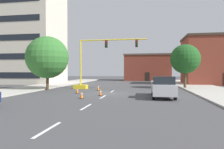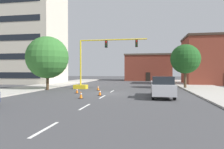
{
  "view_description": "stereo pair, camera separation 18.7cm",
  "coord_description": "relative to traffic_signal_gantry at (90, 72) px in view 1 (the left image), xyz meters",
  "views": [
    {
      "loc": [
        4.06,
        -21.92,
        2.44
      ],
      "look_at": [
        -0.68,
        6.26,
        2.0
      ],
      "focal_mm": 32.59,
      "sensor_mm": 36.0,
      "label": 1
    },
    {
      "loc": [
        4.24,
        -21.89,
        2.44
      ],
      "look_at": [
        -0.68,
        6.26,
        2.0
      ],
      "focal_mm": 32.59,
      "sensor_mm": 36.0,
      "label": 2
    }
  ],
  "objects": [
    {
      "name": "tree_left_near",
      "position": [
        -5.12,
        -2.37,
        1.97
      ],
      "size": [
        5.54,
        5.54,
        7.05
      ],
      "color": "#4C3823",
      "rests_on": "ground_plane"
    },
    {
      "name": "lane_stripe_seg_0",
      "position": [
        3.67,
        -19.45,
        -2.3
      ],
      "size": [
        0.16,
        2.4,
        0.01
      ],
      "primitive_type": "cube",
      "color": "silver",
      "rests_on": "ground_plane"
    },
    {
      "name": "sidewalk_right",
      "position": [
        15.75,
        2.55,
        -2.24
      ],
      "size": [
        6.0,
        56.0,
        0.14
      ],
      "primitive_type": "cube",
      "color": "#B2ADA3",
      "rests_on": "ground_plane"
    },
    {
      "name": "traffic_cone_roadside_c",
      "position": [
        3.19,
        -7.45,
        -1.99
      ],
      "size": [
        0.36,
        0.36,
        0.64
      ],
      "color": "black",
      "rests_on": "ground_plane"
    },
    {
      "name": "ground_plane",
      "position": [
        3.67,
        -5.45,
        -2.31
      ],
      "size": [
        160.0,
        160.0,
        0.0
      ],
      "primitive_type": "plane",
      "color": "#424244"
    },
    {
      "name": "lane_stripe_seg_3",
      "position": [
        3.67,
        -2.95,
        -2.3
      ],
      "size": [
        0.16,
        2.4,
        0.01
      ],
      "primitive_type": "cube",
      "color": "silver",
      "rests_on": "ground_plane"
    },
    {
      "name": "traffic_cone_roadside_a",
      "position": [
        0.19,
        -5.81,
        -2.01
      ],
      "size": [
        0.36,
        0.36,
        0.6
      ],
      "color": "black",
      "rests_on": "ground_plane"
    },
    {
      "name": "traffic_cone_roadside_d",
      "position": [
        2.03,
        -9.93,
        -1.97
      ],
      "size": [
        0.36,
        0.36,
        0.68
      ],
      "color": "black",
      "rests_on": "ground_plane"
    },
    {
      "name": "building_brick_center",
      "position": [
        8.06,
        27.87,
        1.18
      ],
      "size": [
        12.15,
        7.68,
        6.95
      ],
      "color": "brown",
      "rests_on": "ground_plane"
    },
    {
      "name": "traffic_signal_gantry",
      "position": [
        0.0,
        0.0,
        0.0
      ],
      "size": [
        10.1,
        1.2,
        6.83
      ],
      "color": "yellow",
      "rests_on": "ground_plane"
    },
    {
      "name": "lane_stripe_seg_1",
      "position": [
        3.67,
        -13.95,
        -2.3
      ],
      "size": [
        0.16,
        2.4,
        0.01
      ],
      "primitive_type": "cube",
      "color": "silver",
      "rests_on": "ground_plane"
    },
    {
      "name": "lane_stripe_seg_2",
      "position": [
        3.67,
        -8.45,
        -2.3
      ],
      "size": [
        0.16,
        2.4,
        0.01
      ],
      "primitive_type": "cube",
      "color": "silver",
      "rests_on": "ground_plane"
    },
    {
      "name": "building_row_right",
      "position": [
        21.08,
        13.32,
        2.2
      ],
      "size": [
        12.62,
        8.32,
        8.98
      ],
      "color": "brown",
      "rests_on": "ground_plane"
    },
    {
      "name": "tree_right_mid",
      "position": [
        13.18,
        2.73,
        1.88
      ],
      "size": [
        4.15,
        4.15,
        6.28
      ],
      "color": "brown",
      "rests_on": "ground_plane"
    },
    {
      "name": "traffic_cone_roadside_b",
      "position": [
        1.67,
        -2.0,
        -1.99
      ],
      "size": [
        0.36,
        0.36,
        0.65
      ],
      "color": "black",
      "rests_on": "ground_plane"
    },
    {
      "name": "building_tall_left",
      "position": [
        -16.3,
        11.24,
        8.23
      ],
      "size": [
        13.38,
        10.41,
        21.06
      ],
      "color": "beige",
      "rests_on": "ground_plane"
    },
    {
      "name": "pickup_truck_silver",
      "position": [
        9.28,
        -7.76,
        -1.33
      ],
      "size": [
        2.03,
        5.4,
        1.99
      ],
      "color": "#BCBCC1",
      "rests_on": "ground_plane"
    },
    {
      "name": "sidewalk_left",
      "position": [
        -8.42,
        2.55,
        -2.24
      ],
      "size": [
        6.0,
        56.0,
        0.14
      ],
      "primitive_type": "cube",
      "color": "#B2ADA3",
      "rests_on": "ground_plane"
    }
  ]
}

